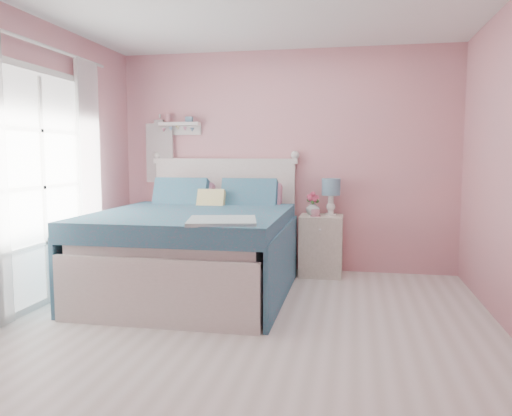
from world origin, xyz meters
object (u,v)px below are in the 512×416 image
(bed, at_px, (198,249))
(table_lamp, at_px, (331,190))
(nightstand, at_px, (321,245))
(vase, at_px, (313,208))
(teacup, at_px, (315,213))

(bed, distance_m, table_lamp, 1.70)
(nightstand, height_order, vase, vase)
(bed, relative_size, teacup, 23.39)
(bed, xyz_separation_m, table_lamp, (1.29, 0.95, 0.55))
(vase, bearing_deg, table_lamp, 1.75)
(nightstand, bearing_deg, teacup, -119.72)
(bed, distance_m, teacup, 1.41)
(table_lamp, height_order, vase, table_lamp)
(table_lamp, bearing_deg, bed, -143.48)
(nightstand, bearing_deg, vase, 153.00)
(nightstand, relative_size, vase, 4.18)
(vase, relative_size, teacup, 1.68)
(nightstand, relative_size, teacup, 7.01)
(nightstand, distance_m, table_lamp, 0.65)
(table_lamp, xyz_separation_m, vase, (-0.20, -0.01, -0.21))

